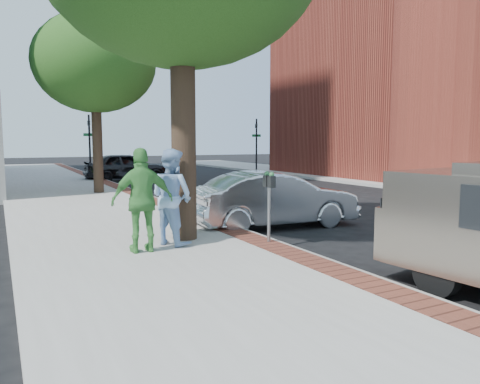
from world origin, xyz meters
TOP-DOWN VIEW (x-y plane):
  - ground at (0.00, 0.00)m, footprint 120.00×120.00m
  - sidewalk at (-1.50, 8.00)m, footprint 5.00×60.00m
  - brick_strip at (0.70, 8.00)m, footprint 0.60×60.00m
  - curb at (1.05, 8.00)m, footprint 0.10×60.00m
  - sidewalk_far at (14.50, 8.00)m, footprint 5.00×60.00m
  - church at (20.98, 13.13)m, footprint 19.00×16.00m
  - signal_near at (0.90, 22.00)m, footprint 0.70×0.15m
  - signal_far at (12.50, 22.00)m, footprint 0.70×0.15m
  - tree_far at (-0.50, 12.00)m, footprint 4.80×4.80m
  - parking_meter at (0.82, 0.76)m, footprint 0.12×0.32m
  - person_gray at (-0.56, 2.38)m, footprint 0.56×0.69m
  - person_officer at (-1.01, 1.53)m, footprint 1.08×1.17m
  - person_green at (-1.72, 1.12)m, footprint 1.18×0.54m
  - sedan_silver at (2.25, 2.87)m, footprint 4.50×1.86m
  - bg_car at (2.34, 19.01)m, footprint 4.61×1.89m

SIDE VIEW (x-z plane):
  - ground at x=0.00m, z-range 0.00..0.00m
  - sidewalk at x=-1.50m, z-range 0.00..0.15m
  - curb at x=1.05m, z-range 0.00..0.15m
  - sidewalk_far at x=14.50m, z-range 0.00..0.15m
  - brick_strip at x=0.70m, z-range 0.15..0.16m
  - sedan_silver at x=2.25m, z-range 0.00..1.45m
  - bg_car at x=2.34m, z-range 0.00..1.57m
  - person_gray at x=-0.56m, z-range 0.15..1.78m
  - person_officer at x=-1.01m, z-range 0.15..2.09m
  - person_green at x=-1.72m, z-range 0.15..2.12m
  - parking_meter at x=0.82m, z-range 0.47..1.94m
  - signal_near at x=0.90m, z-range 0.35..4.15m
  - signal_far at x=12.50m, z-range 0.35..4.15m
  - tree_far at x=-0.50m, z-range 1.73..8.87m
  - church at x=20.98m, z-range -2.94..17.46m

